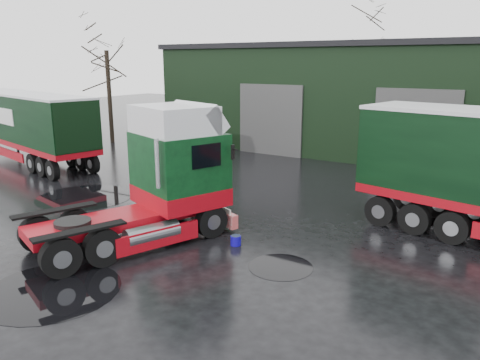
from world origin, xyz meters
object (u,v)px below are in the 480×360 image
object	(u,v)px
warehouse	(441,99)
wash_bucket	(236,240)
tree_back_a	(364,68)
trailer_left	(27,127)
tree_left	(108,77)
hero_tractor	(124,178)

from	to	relation	value
warehouse	wash_bucket	xyz separation A→B (m)	(-2.04, -18.74, -3.01)
tree_back_a	wash_bucket	bearing A→B (deg)	-78.29
wash_bucket	tree_back_a	size ratio (longest dim) A/B	0.03
warehouse	trailer_left	bearing A→B (deg)	-140.63
wash_bucket	tree_left	bearing A→B (deg)	147.66
wash_bucket	tree_left	xyz separation A→B (m)	(-16.96, 10.74, 4.11)
wash_bucket	tree_left	size ratio (longest dim) A/B	0.04
hero_tractor	wash_bucket	bearing A→B (deg)	50.14
trailer_left	wash_bucket	world-z (taller)	trailer_left
warehouse	tree_left	xyz separation A→B (m)	(-19.00, -8.00, 1.09)
warehouse	wash_bucket	bearing A→B (deg)	-96.22
tree_left	wash_bucket	bearing A→B (deg)	-32.34
trailer_left	wash_bucket	size ratio (longest dim) A/B	38.57
tree_left	tree_back_a	world-z (taller)	tree_back_a
tree_left	tree_back_a	xyz separation A→B (m)	(11.00, 18.00, 0.50)
hero_tractor	tree_back_a	size ratio (longest dim) A/B	0.68
warehouse	tree_left	bearing A→B (deg)	-157.17
hero_tractor	trailer_left	distance (m)	14.34
tree_left	trailer_left	bearing A→B (deg)	-81.59
tree_left	tree_back_a	bearing A→B (deg)	58.57
trailer_left	tree_back_a	bearing A→B (deg)	-10.28
hero_tractor	tree_back_a	world-z (taller)	tree_back_a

